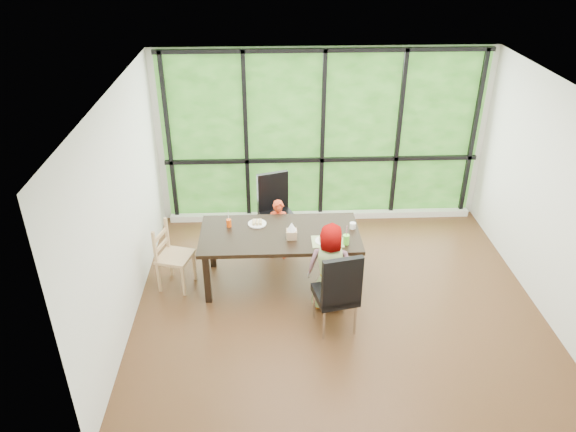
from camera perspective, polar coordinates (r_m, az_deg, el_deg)
The scene contains 23 objects.
ground at distance 7.07m, azimuth 5.04°, elevation -8.73°, with size 5.00×5.00×0.00m, color black.
back_wall at distance 8.37m, azimuth 3.59°, elevation 8.24°, with size 5.00×5.00×0.00m, color silver.
foliage_backdrop at distance 8.35m, azimuth 3.60°, elevation 8.19°, with size 4.80×0.02×2.65m, color #204C14.
window_mullions at distance 8.31m, azimuth 3.63°, elevation 8.09°, with size 4.80×0.06×2.65m, color black, non-canonical shape.
window_sill at distance 8.83m, azimuth 3.39°, elevation 0.10°, with size 4.80×0.12×0.10m, color silver.
dining_table at distance 7.16m, azimuth -0.84°, elevation -4.35°, with size 2.04×0.99×0.75m, color black.
chair_window_leather at distance 7.88m, azimuth -1.13°, elevation 0.41°, with size 0.46×0.46×1.08m, color black.
chair_interior_leather at distance 6.35m, azimuth 4.98°, elevation -7.63°, with size 0.46×0.46×1.08m, color black.
chair_end_beech at distance 7.19m, azimuth -11.71°, elevation -4.18°, with size 0.42×0.40×0.90m, color #A97E55.
child_toddler at distance 7.63m, azimuth -0.97°, elevation -1.43°, with size 0.33×0.21×0.89m, color red.
child_older at distance 6.63m, azimuth 4.52°, elevation -5.40°, with size 0.56×0.37×1.16m, color slate.
placemat at distance 6.80m, azimuth 4.15°, elevation -2.67°, with size 0.39×0.29×0.01m, color tan.
plate_far at distance 7.16m, azimuth -3.24°, elevation -0.81°, with size 0.24×0.24×0.02m, color white.
plate_near at distance 6.79m, azimuth 3.83°, elevation -2.63°, with size 0.23×0.23×0.01m, color white.
orange_cup at distance 7.12m, azimuth -6.19°, elevation -0.73°, with size 0.07×0.07×0.10m, color #F04F0E.
green_cup at distance 6.74m, azimuth 6.08°, elevation -2.47°, with size 0.08×0.08×0.13m, color #6EDE3D.
white_mug at distance 7.09m, azimuth 6.77°, elevation -1.01°, with size 0.08×0.08×0.08m, color white.
tissue_box at distance 6.83m, azimuth 0.38°, elevation -1.91°, with size 0.13×0.13×0.11m, color tan.
crepe_rolls_far at distance 7.15m, azimuth -3.25°, elevation -0.63°, with size 0.15×0.12×0.04m, color tan, non-canonical shape.
crepe_rolls_near at distance 6.78m, azimuth 3.84°, elevation -2.44°, with size 0.15×0.12×0.04m, color tan, non-canonical shape.
straw_white at distance 7.07m, azimuth -6.23°, elevation -0.08°, with size 0.01×0.01×0.20m, color white.
straw_pink at distance 6.69m, azimuth 6.13°, elevation -1.71°, with size 0.01×0.01×0.20m, color pink.
tissue at distance 6.77m, azimuth 0.38°, elevation -1.10°, with size 0.12×0.12×0.11m, color white.
Camera 1 is at (-0.85, -5.53, 4.32)m, focal length 34.04 mm.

